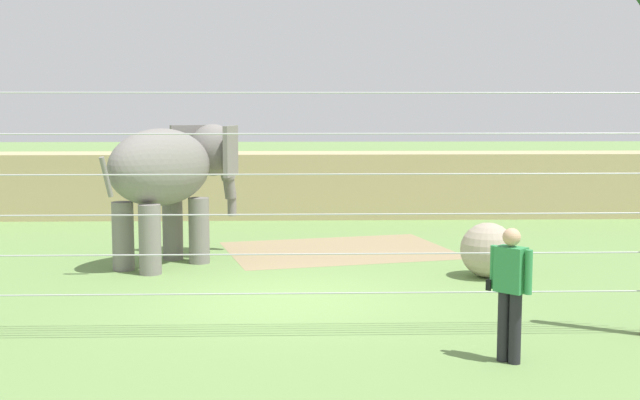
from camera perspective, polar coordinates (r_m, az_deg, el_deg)
name	(u,v)px	position (r m, az deg, el deg)	size (l,w,h in m)	color
ground_plane	(286,299)	(13.56, -2.35, -6.86)	(120.00, 120.00, 0.00)	#6B8E4C
dirt_patch	(339,250)	(18.05, 1.29, -3.49)	(4.75, 3.43, 0.01)	#937F5B
embankment_wall	(289,185)	(23.50, -2.13, 1.07)	(36.00, 1.80, 1.82)	tan
elephant	(171,173)	(16.51, -10.27, 1.87)	(2.84, 3.30, 2.77)	gray
enrichment_ball	(488,250)	(15.46, 11.54, -3.41)	(1.01, 1.01, 1.01)	tan
cable_fence	(284,211)	(10.99, -2.50, -0.75)	(10.99, 0.19, 3.45)	brown
zookeeper	(510,288)	(10.36, 13.04, -5.98)	(0.50, 0.47, 1.67)	#232328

